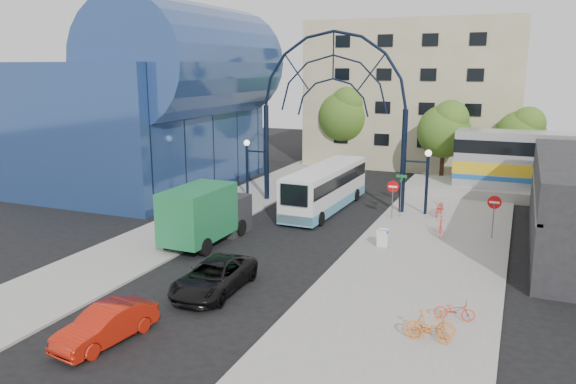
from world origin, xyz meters
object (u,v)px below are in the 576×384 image
at_px(street_name_sign, 401,187).
at_px(green_truck, 207,214).
at_px(red_sedan, 106,325).
at_px(bike_far_c, 455,310).
at_px(tree_north_a, 445,128).
at_px(tree_north_b, 346,113).
at_px(stop_sign, 393,190).
at_px(bike_near_a, 440,208).
at_px(do_not_enter_sign, 494,207).
at_px(bike_far_b, 429,324).
at_px(city_bus, 326,187).
at_px(bike_near_b, 441,226).
at_px(black_suv, 214,277).
at_px(tree_north_c, 522,133).
at_px(bike_far_a, 431,331).
at_px(gateway_arch, 333,84).
at_px(sandwich_board, 382,236).

distance_m(street_name_sign, green_truck, 12.88).
height_order(red_sedan, bike_far_c, red_sedan).
height_order(street_name_sign, tree_north_a, tree_north_a).
bearing_deg(tree_north_b, green_truck, -89.84).
xyz_separation_m(stop_sign, bike_far_c, (5.47, -13.81, -1.47)).
xyz_separation_m(green_truck, bike_far_c, (14.08, -5.21, -1.13)).
bearing_deg(bike_near_a, do_not_enter_sign, -44.28).
relative_size(street_name_sign, tree_north_a, 0.40).
distance_m(do_not_enter_sign, bike_far_b, 13.87).
xyz_separation_m(tree_north_a, city_bus, (-6.20, -12.86, -3.04)).
xyz_separation_m(stop_sign, bike_near_b, (3.41, -2.59, -1.33)).
bearing_deg(tree_north_b, street_name_sign, -62.35).
bearing_deg(black_suv, bike_near_a, 64.27).
relative_size(tree_north_a, tree_north_c, 1.08).
distance_m(black_suv, red_sedan, 5.66).
bearing_deg(do_not_enter_sign, tree_north_a, 107.03).
distance_m(city_bus, bike_far_a, 19.63).
distance_m(black_suv, bike_far_c, 10.15).
height_order(tree_north_c, bike_far_b, tree_north_c).
bearing_deg(bike_near_b, green_truck, -159.11).
bearing_deg(bike_near_a, bike_near_b, -76.69).
distance_m(gateway_arch, bike_near_a, 10.93).
bearing_deg(stop_sign, bike_far_a, -72.95).
height_order(bike_near_a, bike_near_b, bike_near_b).
height_order(tree_north_a, red_sedan, tree_north_a).
distance_m(sandwich_board, bike_near_b, 4.32).
distance_m(stop_sign, red_sedan, 21.11).
xyz_separation_m(do_not_enter_sign, green_truck, (-14.80, -6.60, -0.32)).
distance_m(street_name_sign, bike_far_a, 17.21).
bearing_deg(do_not_enter_sign, bike_far_c, -93.51).
bearing_deg(bike_far_b, black_suv, 69.35).
height_order(green_truck, bike_far_a, green_truck).
xyz_separation_m(bike_near_b, bike_far_a, (1.47, -13.35, -0.14)).
bearing_deg(bike_near_a, bike_far_b, -78.58).
bearing_deg(black_suv, gateway_arch, 88.58).
distance_m(red_sedan, bike_far_a, 11.60).
xyz_separation_m(sandwich_board, red_sedan, (-6.69, -14.21, -0.08)).
relative_size(tree_north_b, tree_north_c, 1.23).
xyz_separation_m(do_not_enter_sign, black_suv, (-10.84, -12.71, -1.28)).
distance_m(stop_sign, do_not_enter_sign, 6.51).
bearing_deg(stop_sign, sandwich_board, -82.43).
xyz_separation_m(bike_far_a, bike_far_b, (-0.08, 0.19, 0.15)).
bearing_deg(bike_near_b, tree_north_c, 72.39).
xyz_separation_m(sandwich_board, bike_near_b, (2.61, 3.43, -0.08)).
distance_m(street_name_sign, black_suv, 16.19).
xyz_separation_m(tree_north_c, red_sedan, (-13.21, -36.16, -3.62)).
distance_m(bike_near_a, bike_far_c, 16.05).
relative_size(gateway_arch, bike_near_b, 7.53).
bearing_deg(bike_near_a, city_bus, -168.30).
bearing_deg(black_suv, street_name_sign, 69.81).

